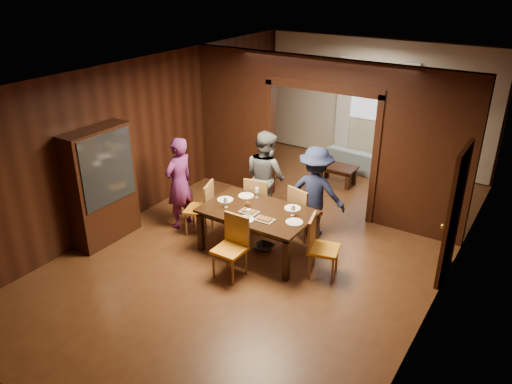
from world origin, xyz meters
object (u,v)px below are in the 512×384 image
Objects in this scene: chair_far_l at (260,201)px; person_grey at (266,177)px; chair_right at (324,247)px; person_purple at (179,183)px; person_navy at (315,192)px; chair_left at (199,208)px; chair_near at (230,248)px; sofa at (360,159)px; coffee_table at (337,175)px; dining_table at (257,231)px; chair_far_r at (305,212)px; hutch at (102,186)px.

person_grey is at bearing -92.51° from chair_far_l.
person_grey reaches higher than chair_right.
person_purple is 1.03× the size of person_navy.
person_navy reaches higher than chair_left.
person_grey is at bearing 105.80° from chair_near.
person_purple is at bearing 22.72° from chair_far_l.
sofa reaches higher than coffee_table.
person_navy is 1.23m from dining_table.
chair_left is at bearing -179.00° from dining_table.
chair_far_l is (-1.67, 0.84, 0.00)m from chair_right.
coffee_table is at bearing 6.35° from chair_right.
chair_far_l is at bearing 117.59° from person_grey.
dining_table is at bearing 109.80° from chair_far_l.
person_purple is 1.55m from person_grey.
chair_far_r is (0.43, 0.86, 0.10)m from dining_table.
dining_table is at bearing 92.38° from chair_near.
chair_near is (-0.05, -5.14, 0.23)m from sofa.
chair_far_r is at bearing 99.45° from chair_left.
chair_near is at bearing 38.02° from chair_left.
chair_far_r reaches higher than dining_table.
hutch is at bearing 67.12° from person_grey.
person_grey is at bearing 115.10° from dining_table.
chair_near is at bearing 109.16° from chair_right.
dining_table is 1.84× the size of chair_far_r.
sofa is 2.21× the size of coffee_table.
person_grey is 2.06m from chair_right.
person_purple is at bearing 37.47° from chair_far_r.
person_navy reaches higher than chair_far_r.
coffee_table is at bearing 158.24° from person_purple.
hutch reaches higher than chair_right.
chair_near is at bearing -89.03° from coffee_table.
chair_far_r reaches higher than coffee_table.
dining_table is at bearing 93.83° from person_purple.
person_navy is 3.61m from hutch.
person_navy reaches higher than chair_far_l.
person_grey is at bearing 126.78° from chair_left.
hutch is (-2.85, -1.90, 0.52)m from chair_far_r.
hutch is at bearing -31.36° from person_purple.
hutch is (-2.45, -0.21, 0.52)m from chair_near.
dining_table is 2.23× the size of coffee_table.
chair_far_r is (-0.79, 0.90, 0.00)m from chair_right.
chair_right is 1.00× the size of chair_far_r.
chair_right is (1.26, -3.35, 0.28)m from coffee_table.
chair_far_l and chair_near have the same top height.
person_grey is 1.98m from chair_near.
chair_far_l is (1.21, 0.77, -0.36)m from person_purple.
chair_far_l is (0.03, -0.24, -0.38)m from person_grey.
person_navy is 1.68× the size of chair_far_r.
person_grey is 0.45m from chair_far_l.
hutch reaches higher than chair_near.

